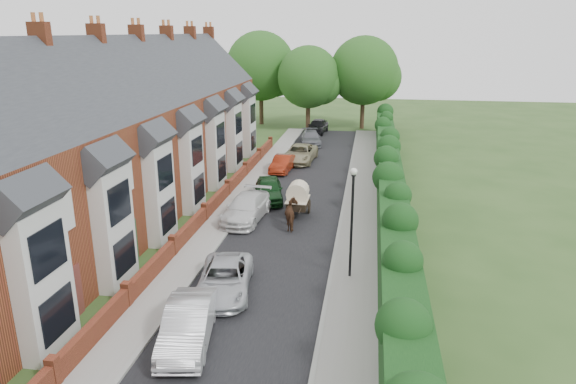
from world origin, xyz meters
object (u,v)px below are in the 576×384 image
lamppost (352,209)px  car_green (269,189)px  car_beige (300,154)px  horse_cart (298,197)px  car_white (246,208)px  car_black (318,126)px  car_silver_a (188,324)px  car_red (283,164)px  car_grey (311,138)px  car_silver_b (225,279)px  horse (293,215)px

lamppost → car_green: size_ratio=1.16×
car_beige → horse_cart: (1.74, -13.35, 0.49)m
car_white → car_black: (1.28, 27.67, 0.04)m
car_beige → horse_cart: 13.47m
car_silver_a → car_red: bearing=81.8°
car_silver_a → car_beige: (0.23, 27.11, -0.01)m
horse_cart → car_white: bearing=-158.1°
car_white → car_red: 11.20m
car_grey → car_silver_b: bearing=-100.0°
car_white → car_black: car_black is taller
horse_cart → horse: bearing=-90.0°
car_silver_a → car_black: (0.34, 40.27, 0.04)m
car_beige → car_grey: (0.09, 7.10, -0.06)m
car_silver_b → horse_cart: horse_cart is taller
car_red → horse_cart: bearing=-70.5°
car_white → car_beige: size_ratio=0.97×
lamppost → car_black: bearing=98.5°
lamppost → horse: lamppost is taller
car_green → horse_cart: bearing=-61.5°
horse → car_red: bearing=-93.8°
car_beige → car_black: bearing=93.4°
car_beige → horse: bearing=-79.7°
lamppost → car_silver_a: lamppost is taller
lamppost → car_black: lamppost is taller
car_white → horse: 3.04m
car_grey → car_black: size_ratio=1.01×
car_red → car_beige: bearing=79.2°
car_green → car_black: (0.70, 23.83, 0.02)m
car_silver_b → car_white: car_white is taller
car_grey → horse_cart: bearing=-95.2°
car_white → car_red: car_white is taller
car_red → horse_cart: size_ratio=1.31×
car_silver_b → car_beige: (-0.03, 23.32, 0.08)m
car_silver_a → car_white: bearing=84.4°
car_grey → car_black: bearing=80.0°
horse → horse_cart: 2.10m
car_beige → car_green: bearing=-89.3°
horse_cart → car_beige: bearing=97.4°
car_silver_b → horse_cart: (1.70, 9.97, 0.57)m
car_white → car_grey: bearing=91.2°
car_green → car_red: car_green is taller
car_grey → horse_cart: horse_cart is taller
car_black → car_grey: bearing=-84.2°
car_green → car_black: bearing=75.9°
car_black → car_silver_b: bearing=-84.1°
car_red → horse_cart: horse_cart is taller
car_grey → horse_cart: size_ratio=1.55×
car_silver_a → car_green: 16.44m
car_green → car_grey: bearing=75.3°
lamppost → horse: bearing=121.4°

